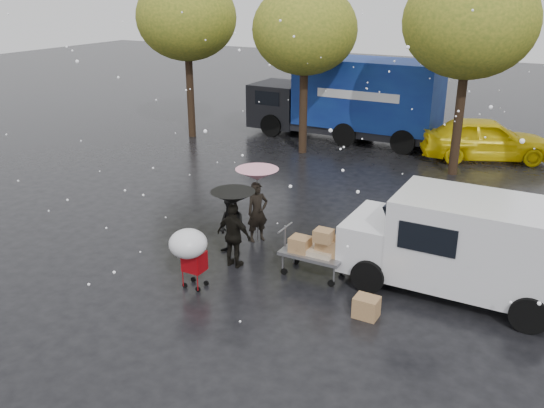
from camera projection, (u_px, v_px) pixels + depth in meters
The scene contains 14 objects.
ground at pixel (252, 272), 13.68m from camera, with size 90.00×90.00×0.00m, color black.
person_pink at pixel (257, 212), 15.09m from camera, with size 0.59×0.39×1.62m, color black.
person_middle at pixel (232, 227), 14.30m from camera, with size 0.73×0.57×1.49m, color black.
person_black at pixel (234, 236), 13.69m from camera, with size 0.94×0.39×1.61m, color black.
umbrella_pink at pixel (257, 175), 14.72m from camera, with size 1.12×1.12×1.99m.
umbrella_black at pixel (233, 198), 13.34m from camera, with size 1.05×1.05×1.92m.
vendor_cart at pixel (317, 248), 13.25m from camera, with size 1.52×0.80×1.27m.
shopping_cart at pixel (189, 247), 12.50m from camera, with size 0.84×0.84×1.46m.
white_van at pixel (466, 244), 12.39m from camera, with size 4.91×2.18×2.20m.
blue_truck at pixel (349, 99), 24.77m from camera, with size 8.30×2.60×3.50m.
box_ground_near at pixel (366, 307), 11.76m from camera, with size 0.49×0.40×0.45m, color #936240.
box_ground_far at pixel (352, 249), 14.51m from camera, with size 0.41×0.32×0.32m, color #936240.
yellow_taxi at pixel (485, 139), 22.19m from camera, with size 1.95×4.85×1.65m, color yellow.
tree_row at pixel (383, 26), 20.29m from camera, with size 21.60×4.40×7.12m.
Camera 1 is at (6.26, -10.48, 6.40)m, focal length 38.00 mm.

